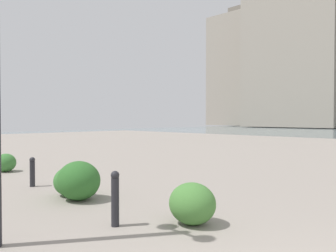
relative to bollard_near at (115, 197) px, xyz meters
name	(u,v)px	position (x,y,z in m)	size (l,w,h in m)	color
building_annex	(296,53)	(24.33, -61.44, 13.98)	(17.99, 11.48, 28.84)	#9E9384
building_highrise	(240,71)	(41.35, -68.05, 12.86)	(11.85, 11.64, 28.67)	#9E9384
bollard_near	(115,197)	(0.00, 0.00, 0.00)	(0.13, 0.13, 0.84)	#232328
bollard_mid	(32,171)	(3.80, -0.37, -0.07)	(0.13, 0.13, 0.70)	#232328
shrub_low	(79,181)	(1.84, -0.46, -0.05)	(0.91, 0.82, 0.78)	#2D6628
shrub_round	(70,181)	(2.31, -0.52, -0.13)	(0.71, 0.64, 0.61)	#387533
shrub_wide	(192,203)	(-0.77, -0.89, -0.12)	(0.75, 0.68, 0.64)	#477F38
shrub_tall	(6,163)	(6.58, -0.75, -0.16)	(0.65, 0.59, 0.55)	#387533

